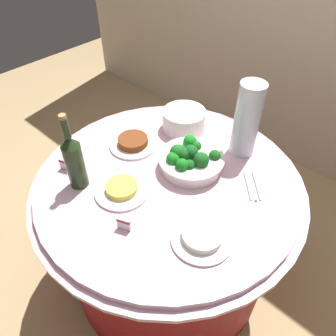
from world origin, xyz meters
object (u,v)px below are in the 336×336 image
Objects in this scene: wine_bottle at (74,160)px; label_placard_front at (124,224)px; plate_stack at (184,120)px; serving_tongs at (252,187)px; label_placard_mid at (65,164)px; food_plate_fried_egg at (122,189)px; food_plate_rice at (202,237)px; decorative_fruit_vase at (246,124)px; broccoli_bowl at (190,160)px; food_plate_stir_fry at (133,143)px.

wine_bottle is 6.11× the size of label_placard_front.
plate_stack is 0.49m from serving_tongs.
food_plate_fried_egg is at bearing 15.70° from label_placard_mid.
food_plate_rice is 0.66m from label_placard_mid.
decorative_fruit_vase is 1.55× the size of food_plate_rice.
serving_tongs is 2.69× the size of label_placard_front.
label_placard_mid is (-0.11, 0.01, -0.10)m from wine_bottle.
serving_tongs is (0.47, -0.12, -0.05)m from plate_stack.
label_placard_mid is (-0.65, -0.45, 0.03)m from serving_tongs.
food_plate_fried_egg is (0.10, -0.49, -0.04)m from plate_stack.
broccoli_bowl is at bearing -162.99° from serving_tongs.
label_placard_mid is at bearing -170.16° from food_plate_rice.
wine_bottle reaches higher than label_placard_mid.
food_plate_rice is at bearing 12.91° from wine_bottle.
food_plate_rice is (0.00, -0.34, 0.01)m from serving_tongs.
label_placard_mid is at bearing 174.49° from label_placard_front.
wine_bottle is 0.72m from serving_tongs.
label_placard_mid is (-0.39, -0.37, -0.02)m from broccoli_bowl.
wine_bottle is 1.53× the size of food_plate_stir_fry.
food_plate_rice is at bearing 9.84° from label_placard_mid.
broccoli_bowl is at bearing 135.93° from food_plate_rice.
decorative_fruit_vase is at bearing 68.57° from food_plate_fried_egg.
food_plate_stir_fry is 4.00× the size of label_placard_front.
wine_bottle reaches higher than label_placard_front.
serving_tongs is at bearing 14.24° from food_plate_stir_fry.
wine_bottle is at bearing -167.09° from food_plate_rice.
plate_stack is 0.95× the size of food_plate_stir_fry.
serving_tongs is 0.53m from food_plate_fried_egg.
food_plate_rice is at bearing -44.07° from broccoli_bowl.
wine_bottle is 0.56m from food_plate_rice.
plate_stack is 0.66m from label_placard_front.
food_plate_rice is (0.47, -0.46, -0.03)m from plate_stack.
serving_tongs is at bearing -45.51° from decorative_fruit_vase.
food_plate_rice is 0.28m from label_placard_front.
decorative_fruit_vase is at bearing 68.08° from broccoli_bowl.
food_plate_fried_egg is 0.29m from label_placard_mid.
plate_stack is 0.28m from food_plate_stir_fry.
food_plate_rice is (0.17, -0.50, -0.13)m from decorative_fruit_vase.
label_placard_front reaches higher than serving_tongs.
food_plate_stir_fry is 0.32m from label_placard_mid.
broccoli_bowl is 0.37m from food_plate_rice.
label_placard_mid reaches higher than serving_tongs.
food_plate_fried_egg is (0.16, 0.09, -0.12)m from wine_bottle.
broccoli_bowl is at bearing 11.70° from food_plate_stir_fry.
plate_stack is 0.59m from wine_bottle.
label_placard_front is (-0.23, -0.15, 0.02)m from food_plate_rice.
plate_stack reaches higher than food_plate_stir_fry.
plate_stack is at bearing 135.88° from broccoli_bowl.
food_plate_fried_egg is at bearing -78.95° from plate_stack.
wine_bottle reaches higher than food_plate_rice.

